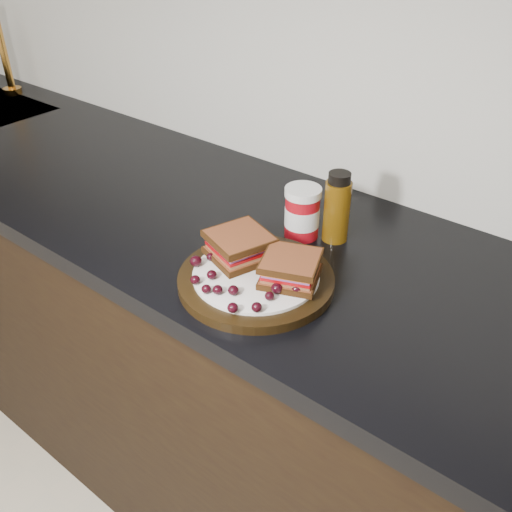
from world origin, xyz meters
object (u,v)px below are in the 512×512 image
(condiment_jar, at_px, (302,212))
(oil_bottle, at_px, (337,207))
(sandwich_left, at_px, (239,246))
(plate, at_px, (256,280))

(condiment_jar, height_order, oil_bottle, oil_bottle)
(sandwich_left, bearing_deg, oil_bottle, 86.32)
(condiment_jar, xyz_separation_m, oil_bottle, (0.06, 0.03, 0.02))
(plate, xyz_separation_m, oil_bottle, (0.03, 0.22, 0.06))
(plate, xyz_separation_m, sandwich_left, (-0.06, 0.02, 0.04))
(sandwich_left, relative_size, oil_bottle, 0.72)
(sandwich_left, relative_size, condiment_jar, 0.98)
(plate, height_order, oil_bottle, oil_bottle)
(plate, distance_m, sandwich_left, 0.07)
(plate, bearing_deg, oil_bottle, 82.95)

